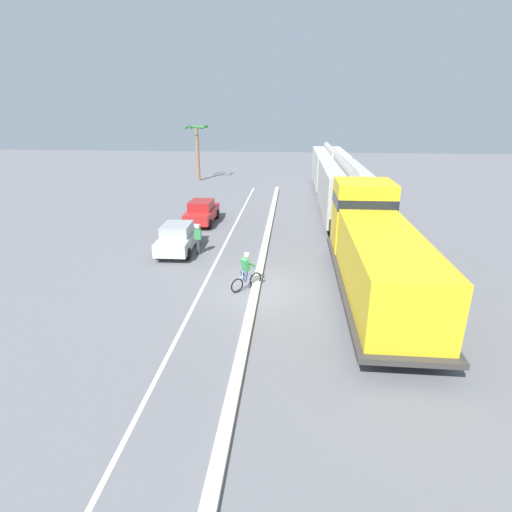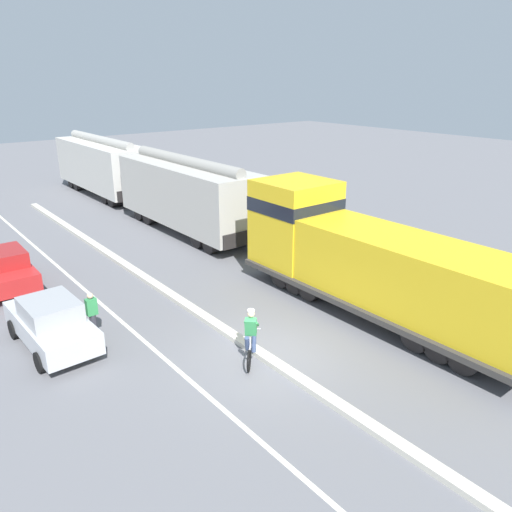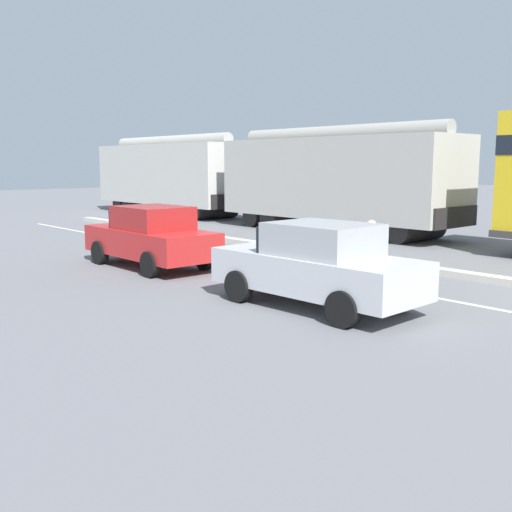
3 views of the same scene
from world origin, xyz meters
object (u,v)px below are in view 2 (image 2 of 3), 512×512
at_px(cyclist, 251,338).
at_px(hopper_car_lead, 187,195).
at_px(parked_car_red, 5,268).
at_px(pedestrian_by_cars, 92,315).
at_px(locomotive, 361,261).
at_px(parked_car_silver, 51,323).
at_px(hopper_car_middle, 103,166).

bearing_deg(cyclist, hopper_car_lead, 66.61).
xyz_separation_m(parked_car_red, cyclist, (4.31, -10.63, 0.00)).
relative_size(parked_car_red, pedestrian_by_cars, 2.60).
height_order(hopper_car_lead, parked_car_red, hopper_car_lead).
relative_size(locomotive, parked_car_silver, 2.73).
distance_m(parked_car_silver, cyclist, 6.39).
height_order(hopper_car_middle, cyclist, hopper_car_middle).
height_order(locomotive, parked_car_silver, locomotive).
relative_size(locomotive, hopper_car_lead, 1.10).
bearing_deg(parked_car_silver, hopper_car_lead, 39.18).
bearing_deg(pedestrian_by_cars, cyclist, -54.21).
bearing_deg(pedestrian_by_cars, hopper_car_middle, 66.60).
xyz_separation_m(locomotive, hopper_car_middle, (0.00, 23.76, 0.28)).
relative_size(hopper_car_lead, hopper_car_middle, 1.00).
bearing_deg(hopper_car_middle, hopper_car_lead, -90.00).
xyz_separation_m(parked_car_silver, pedestrian_by_cars, (1.21, -0.32, 0.03)).
relative_size(hopper_car_middle, parked_car_silver, 2.49).
xyz_separation_m(parked_car_silver, parked_car_red, (0.04, 5.95, 0.00)).
height_order(parked_car_silver, pedestrian_by_cars, same).
distance_m(parked_car_silver, pedestrian_by_cars, 1.26).
bearing_deg(locomotive, hopper_car_middle, 90.00).
relative_size(locomotive, hopper_car_middle, 1.10).
height_order(cyclist, pedestrian_by_cars, cyclist).
relative_size(hopper_car_lead, parked_car_red, 2.52).
height_order(hopper_car_middle, parked_car_red, hopper_car_middle).
bearing_deg(hopper_car_middle, locomotive, -90.00).
xyz_separation_m(locomotive, parked_car_silver, (-9.85, 4.13, -0.98)).
bearing_deg(cyclist, pedestrian_by_cars, 125.79).
height_order(parked_car_red, pedestrian_by_cars, same).
distance_m(locomotive, pedestrian_by_cars, 9.48).
xyz_separation_m(cyclist, pedestrian_by_cars, (-3.14, 4.35, 0.03)).
distance_m(hopper_car_lead, pedestrian_by_cars, 12.07).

